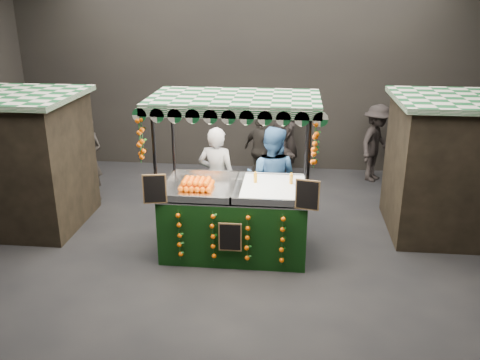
# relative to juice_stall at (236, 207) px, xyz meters

# --- Properties ---
(ground) EXTENTS (12.00, 12.00, 0.00)m
(ground) POSITION_rel_juice_stall_xyz_m (-0.16, -0.20, -0.86)
(ground) COLOR black
(ground) RESTS_ON ground
(market_hall) EXTENTS (12.10, 10.10, 5.05)m
(market_hall) POSITION_rel_juice_stall_xyz_m (-0.16, -0.20, 2.52)
(market_hall) COLOR black
(market_hall) RESTS_ON ground
(neighbour_stall_left) EXTENTS (3.00, 2.20, 2.60)m
(neighbour_stall_left) POSITION_rel_juice_stall_xyz_m (-4.56, 0.80, 0.45)
(neighbour_stall_left) COLOR black
(neighbour_stall_left) RESTS_ON ground
(neighbour_stall_right) EXTENTS (3.00, 2.20, 2.60)m
(neighbour_stall_right) POSITION_rel_juice_stall_xyz_m (4.24, 1.30, 0.45)
(neighbour_stall_right) COLOR black
(neighbour_stall_right) RESTS_ON ground
(juice_stall) EXTENTS (2.87, 1.68, 2.78)m
(juice_stall) POSITION_rel_juice_stall_xyz_m (0.00, 0.00, 0.00)
(juice_stall) COLOR black
(juice_stall) RESTS_ON ground
(vendor_grey) EXTENTS (0.80, 0.60, 1.99)m
(vendor_grey) POSITION_rel_juice_stall_xyz_m (-0.49, 1.09, 0.14)
(vendor_grey) COLOR gray
(vendor_grey) RESTS_ON ground
(vendor_blue) EXTENTS (1.15, 0.98, 2.05)m
(vendor_blue) POSITION_rel_juice_stall_xyz_m (0.57, 1.00, 0.17)
(vendor_blue) COLOR #295085
(vendor_blue) RESTS_ON ground
(shopper_0) EXTENTS (0.79, 0.62, 1.91)m
(shopper_0) POSITION_rel_juice_stall_xyz_m (-3.47, 2.12, 0.10)
(shopper_0) COLOR #2B2623
(shopper_0) RESTS_ON ground
(shopper_1) EXTENTS (0.92, 0.81, 1.60)m
(shopper_1) POSITION_rel_juice_stall_xyz_m (3.71, 3.04, -0.06)
(shopper_1) COLOR #272420
(shopper_1) RESTS_ON ground
(shopper_2) EXTENTS (1.02, 0.94, 1.67)m
(shopper_2) POSITION_rel_juice_stall_xyz_m (0.19, 3.55, -0.02)
(shopper_2) COLOR #2D2924
(shopper_2) RESTS_ON ground
(shopper_3) EXTENTS (1.24, 1.40, 1.88)m
(shopper_3) POSITION_rel_juice_stall_xyz_m (2.94, 4.08, 0.08)
(shopper_3) COLOR black
(shopper_3) RESTS_ON ground
(shopper_4) EXTENTS (1.04, 0.78, 1.92)m
(shopper_4) POSITION_rel_juice_stall_xyz_m (-4.66, 2.20, 0.10)
(shopper_4) COLOR black
(shopper_4) RESTS_ON ground
(shopper_5) EXTENTS (0.72, 1.51, 1.57)m
(shopper_5) POSITION_rel_juice_stall_xyz_m (0.68, 3.68, -0.08)
(shopper_5) COLOR #2D2725
(shopper_5) RESTS_ON ground
(shopper_6) EXTENTS (0.41, 0.61, 1.66)m
(shopper_6) POSITION_rel_juice_stall_xyz_m (0.87, 4.40, -0.03)
(shopper_6) COLOR black
(shopper_6) RESTS_ON ground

